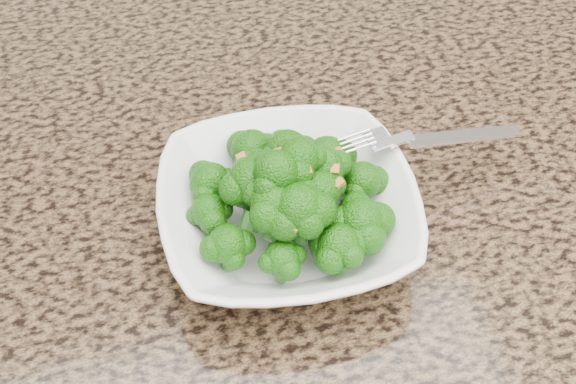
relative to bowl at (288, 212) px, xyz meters
name	(u,v)px	position (x,y,z in m)	size (l,w,h in m)	color
cabinet	(310,376)	(0.06, 0.10, -0.49)	(1.55, 0.95, 0.87)	#372416
granite_counter	(321,148)	(0.06, 0.10, -0.04)	(1.64, 1.04, 0.03)	brown
bowl	(288,212)	(0.00, 0.00, 0.00)	(0.21, 0.21, 0.05)	white
broccoli_pile	(288,163)	(0.00, 0.00, 0.06)	(0.18, 0.18, 0.06)	#1B630B
garlic_topping	(288,128)	(0.00, 0.00, 0.09)	(0.11, 0.11, 0.01)	#B7732C
fork	(405,138)	(0.11, 0.03, 0.03)	(0.18, 0.03, 0.01)	silver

